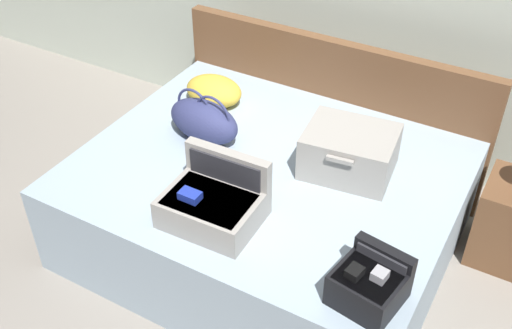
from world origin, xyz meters
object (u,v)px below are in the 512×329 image
Objects in this scene: hard_case_large at (350,151)px; bed at (267,205)px; duffel_bag at (204,120)px; hard_case_small at (369,284)px; pillow_near_headboard at (214,91)px; hard_case_medium at (213,203)px.

bed is at bearing -161.28° from hard_case_large.
bed is 0.62m from duffel_bag.
pillow_near_headboard is at bearing 153.77° from hard_case_small.
hard_case_large is at bearing -12.57° from pillow_near_headboard.
bed is 5.51× the size of pillow_near_headboard.
hard_case_large is 1.39× the size of pillow_near_headboard.
hard_case_medium is at bearing -52.85° from duffel_bag.
duffel_bag reaches higher than hard_case_large.
hard_case_medium reaches higher than bed.
hard_case_large is 0.82m from hard_case_medium.
hard_case_small is 1.46m from duffel_bag.
pillow_near_headboard is (-0.17, 0.36, -0.04)m from duffel_bag.
pillow_near_headboard is (-0.59, 0.93, -0.01)m from hard_case_medium.
duffel_bag is 0.40m from pillow_near_headboard.
hard_case_medium reaches higher than hard_case_large.
duffel_bag is at bearing -65.46° from pillow_near_headboard.
hard_case_medium reaches higher than pillow_near_headboard.
hard_case_large is at bearing 25.67° from bed.
hard_case_medium is (-0.43, -0.70, -0.03)m from hard_case_large.
pillow_near_headboard reaches higher than bed.
duffel_bag is at bearing 125.38° from hard_case_medium.
duffel_bag is (-1.29, 0.67, 0.03)m from hard_case_small.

